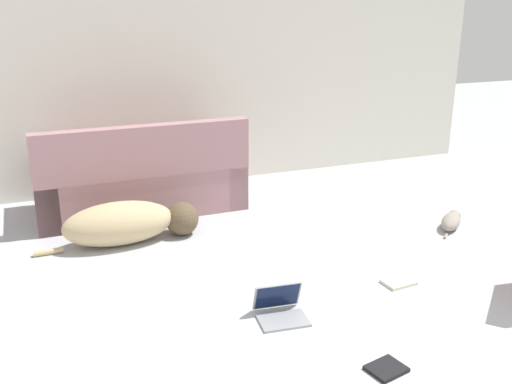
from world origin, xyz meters
TOP-DOWN VIEW (x-y plane):
  - wall_back at (0.00, 4.42)m, footprint 6.72×0.06m
  - couch at (-0.97, 3.72)m, footprint 1.99×0.95m
  - dog at (-1.22, 2.93)m, footprint 1.40×0.42m
  - cat at (1.59, 2.19)m, footprint 0.46×0.42m
  - laptop_open at (-0.51, 1.34)m, footprint 0.35×0.33m
  - book_cream at (0.49, 1.43)m, footprint 0.24×0.18m
  - book_black at (-0.19, 0.58)m, footprint 0.24×0.21m

SIDE VIEW (x-z plane):
  - book_cream at x=0.49m, z-range 0.00..0.02m
  - book_black at x=-0.19m, z-range 0.00..0.02m
  - cat at x=1.59m, z-range 0.00..0.13m
  - laptop_open at x=-0.51m, z-range -0.04..0.18m
  - dog at x=-1.22m, z-range -0.01..0.37m
  - couch at x=-0.97m, z-range -0.17..0.75m
  - wall_back at x=0.00m, z-range 0.00..2.61m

